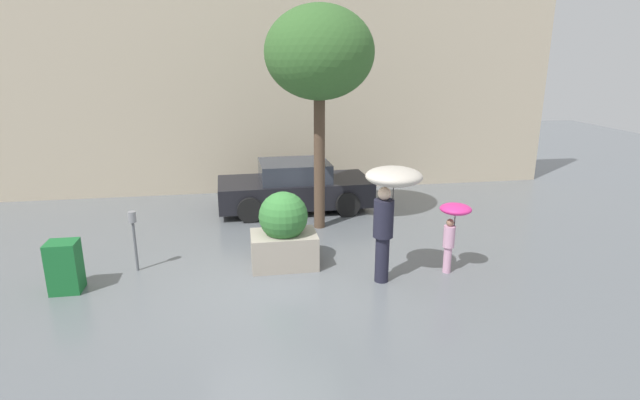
{
  "coord_description": "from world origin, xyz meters",
  "views": [
    {
      "loc": [
        -0.45,
        -8.09,
        3.92
      ],
      "look_at": [
        1.14,
        1.6,
        1.05
      ],
      "focal_mm": 28.0,
      "sensor_mm": 36.0,
      "label": 1
    }
  ],
  "objects_px": {
    "planter_box": "(284,232)",
    "street_tree": "(319,55)",
    "person_child": "(453,221)",
    "parked_car_near": "(294,187)",
    "parking_meter": "(133,228)",
    "person_adult": "(390,195)",
    "newspaper_box": "(65,267)"
  },
  "relations": [
    {
      "from": "planter_box",
      "to": "parked_car_near",
      "type": "distance_m",
      "value": 3.68
    },
    {
      "from": "newspaper_box",
      "to": "street_tree",
      "type": "bearing_deg",
      "value": 28.14
    },
    {
      "from": "person_child",
      "to": "parking_meter",
      "type": "relative_size",
      "value": 1.14
    },
    {
      "from": "parking_meter",
      "to": "planter_box",
      "type": "bearing_deg",
      "value": -4.56
    },
    {
      "from": "person_adult",
      "to": "parking_meter",
      "type": "height_order",
      "value": "person_adult"
    },
    {
      "from": "planter_box",
      "to": "person_child",
      "type": "distance_m",
      "value": 3.15
    },
    {
      "from": "parking_meter",
      "to": "parked_car_near",
      "type": "bearing_deg",
      "value": 45.3
    },
    {
      "from": "person_child",
      "to": "street_tree",
      "type": "height_order",
      "value": "street_tree"
    },
    {
      "from": "planter_box",
      "to": "person_adult",
      "type": "height_order",
      "value": "person_adult"
    },
    {
      "from": "planter_box",
      "to": "person_adult",
      "type": "bearing_deg",
      "value": -28.67
    },
    {
      "from": "parked_car_near",
      "to": "person_child",
      "type": "bearing_deg",
      "value": -153.0
    },
    {
      "from": "parked_car_near",
      "to": "newspaper_box",
      "type": "xyz_separation_m",
      "value": [
        -4.41,
        -4.11,
        -0.14
      ]
    },
    {
      "from": "parking_meter",
      "to": "newspaper_box",
      "type": "height_order",
      "value": "parking_meter"
    },
    {
      "from": "planter_box",
      "to": "parked_car_near",
      "type": "relative_size",
      "value": 0.37
    },
    {
      "from": "parked_car_near",
      "to": "parking_meter",
      "type": "relative_size",
      "value": 3.41
    },
    {
      "from": "person_child",
      "to": "planter_box",
      "type": "bearing_deg",
      "value": 155.47
    },
    {
      "from": "person_child",
      "to": "newspaper_box",
      "type": "height_order",
      "value": "person_child"
    },
    {
      "from": "person_adult",
      "to": "parked_car_near",
      "type": "bearing_deg",
      "value": 101.07
    },
    {
      "from": "planter_box",
      "to": "person_adult",
      "type": "relative_size",
      "value": 0.7
    },
    {
      "from": "parking_meter",
      "to": "street_tree",
      "type": "bearing_deg",
      "value": 26.35
    },
    {
      "from": "planter_box",
      "to": "street_tree",
      "type": "height_order",
      "value": "street_tree"
    },
    {
      "from": "person_adult",
      "to": "newspaper_box",
      "type": "xyz_separation_m",
      "value": [
        -5.55,
        0.48,
        -1.16
      ]
    },
    {
      "from": "street_tree",
      "to": "parking_meter",
      "type": "height_order",
      "value": "street_tree"
    },
    {
      "from": "street_tree",
      "to": "parked_car_near",
      "type": "bearing_deg",
      "value": 104.94
    },
    {
      "from": "person_child",
      "to": "newspaper_box",
      "type": "relative_size",
      "value": 1.47
    },
    {
      "from": "person_adult",
      "to": "person_child",
      "type": "height_order",
      "value": "person_adult"
    },
    {
      "from": "planter_box",
      "to": "person_child",
      "type": "bearing_deg",
      "value": -14.68
    },
    {
      "from": "planter_box",
      "to": "parked_car_near",
      "type": "xyz_separation_m",
      "value": [
        0.62,
        3.63,
        -0.1
      ]
    },
    {
      "from": "planter_box",
      "to": "street_tree",
      "type": "bearing_deg",
      "value": 63.82
    },
    {
      "from": "planter_box",
      "to": "parking_meter",
      "type": "height_order",
      "value": "planter_box"
    },
    {
      "from": "planter_box",
      "to": "person_adult",
      "type": "xyz_separation_m",
      "value": [
        1.76,
        -0.97,
        0.92
      ]
    },
    {
      "from": "person_child",
      "to": "parked_car_near",
      "type": "distance_m",
      "value": 5.06
    }
  ]
}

